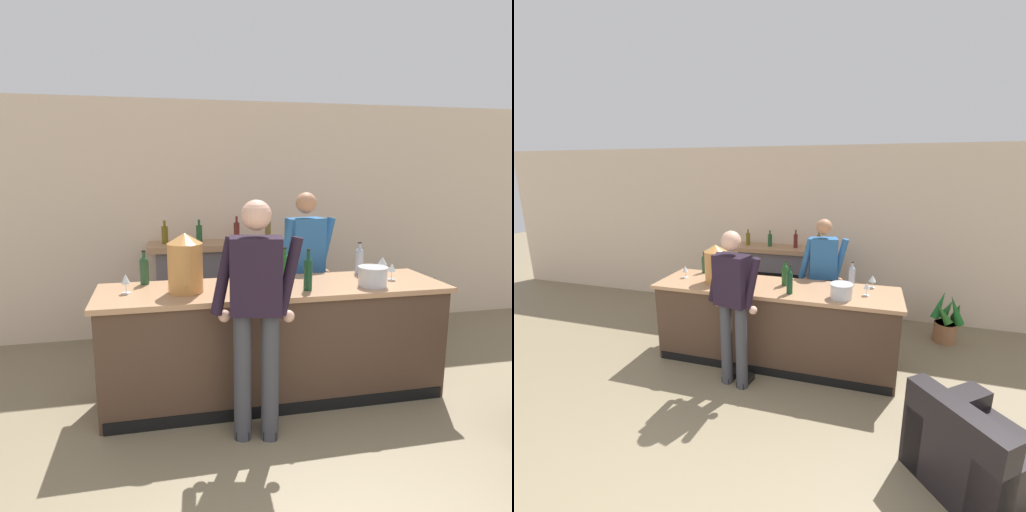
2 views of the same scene
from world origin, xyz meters
The scene contains 16 objects.
wall_back_panel centered at (0.00, 4.62, 1.38)m, with size 12.00×0.07×2.75m.
bar_counter centered at (0.08, 2.83, 0.50)m, with size 2.96×0.78×1.00m.
fireplace_stone centered at (-0.19, 4.36, 0.59)m, with size 1.58×0.52×1.45m.
potted_plant_corner centered at (2.28, 3.97, 0.32)m, with size 0.46×0.48×0.77m.
person_customer centered at (-0.21, 2.21, 0.98)m, with size 0.65×0.37×1.77m.
person_bartender centered at (0.58, 3.50, 0.97)m, with size 0.65×0.37×1.75m.
copper_dispenser centered at (-0.67, 2.79, 1.24)m, with size 0.29×0.32×0.48m.
ice_bucket_steel centered at (0.90, 2.65, 1.08)m, with size 0.25×0.25×0.17m.
wine_bottle_burgundy_dark centered at (0.31, 2.64, 1.15)m, with size 0.07×0.07×0.34m.
wine_bottle_merlot_tall centered at (0.19, 2.91, 1.14)m, with size 0.08×0.08×0.32m.
wine_bottle_rose_blush centered at (0.98, 3.11, 1.13)m, with size 0.08×0.08×0.30m.
wine_bottle_riesling_slim centered at (-1.00, 3.12, 1.13)m, with size 0.08×0.08×0.30m.
wine_bottle_port_short centered at (-0.25, 2.69, 1.13)m, with size 0.08×0.08×0.30m.
wine_glass_mid_counter centered at (-1.14, 2.84, 1.11)m, with size 0.07×0.07×0.16m.
wine_glass_front_left centered at (1.22, 3.11, 1.11)m, with size 0.09×0.09×0.16m.
wine_glass_by_dispenser centered at (1.16, 2.82, 1.10)m, with size 0.07×0.07×0.15m.
Camera 1 is at (-0.87, -0.81, 1.97)m, focal length 32.00 mm.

